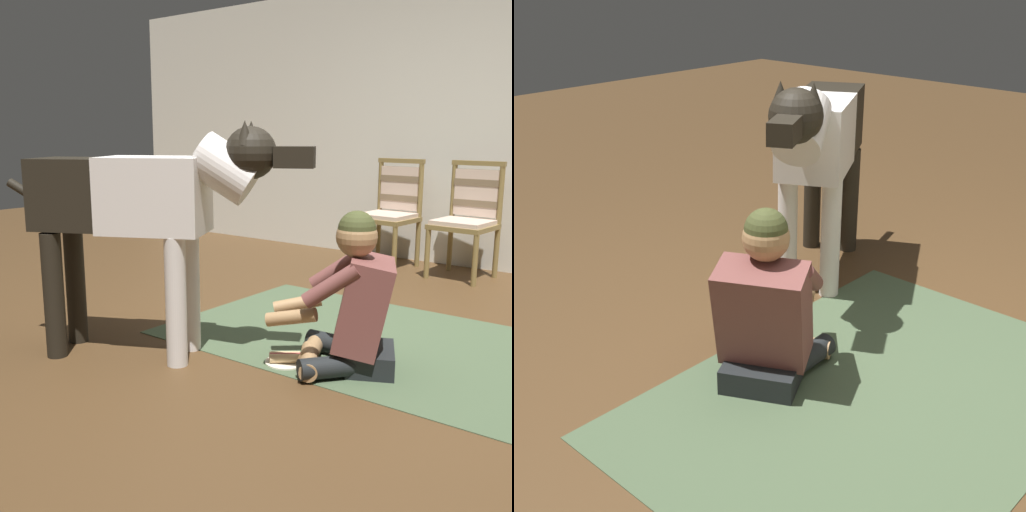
{
  "view_description": "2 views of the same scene",
  "coord_description": "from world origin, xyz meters",
  "views": [
    {
      "loc": [
        1.8,
        -2.8,
        1.22
      ],
      "look_at": [
        -0.06,
        -0.47,
        0.61
      ],
      "focal_mm": 42.85,
      "sensor_mm": 36.0,
      "label": 1
    },
    {
      "loc": [
        2.33,
        1.77,
        1.83
      ],
      "look_at": [
        -0.03,
        -0.41,
        0.42
      ],
      "focal_mm": 48.77,
      "sensor_mm": 36.0,
      "label": 2
    }
  ],
  "objects": [
    {
      "name": "person_sitting_on_floor",
      "position": [
        0.3,
        -0.13,
        0.34
      ],
      "size": [
        0.73,
        0.63,
        0.83
      ],
      "color": "black",
      "rests_on": "ground"
    },
    {
      "name": "hot_dog_on_plate",
      "position": [
        -0.01,
        -0.29,
        0.03
      ],
      "size": [
        0.22,
        0.22,
        0.06
      ],
      "color": "silver",
      "rests_on": "ground"
    },
    {
      "name": "ground_plane",
      "position": [
        0.0,
        0.0,
        0.0
      ],
      "size": [
        14.88,
        14.88,
        0.0
      ],
      "primitive_type": "plane",
      "color": "#4B331C"
    },
    {
      "name": "area_rug",
      "position": [
        0.1,
        0.34,
        0.0
      ],
      "size": [
        2.23,
        1.54,
        0.01
      ],
      "primitive_type": "cube",
      "color": "#44553A",
      "rests_on": "ground"
    },
    {
      "name": "large_dog",
      "position": [
        -0.69,
        -0.64,
        0.84
      ],
      "size": [
        1.54,
        0.9,
        1.28
      ],
      "color": "silver",
      "rests_on": "ground"
    }
  ]
}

